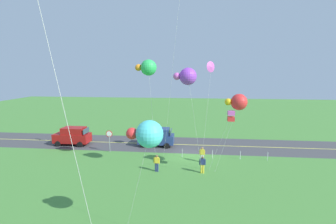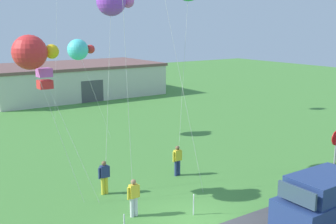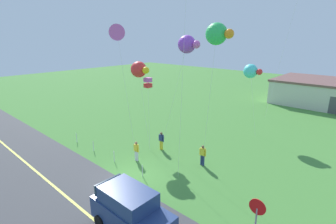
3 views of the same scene
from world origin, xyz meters
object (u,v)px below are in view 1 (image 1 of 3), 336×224
Objects in this scene: kite_pink_drift at (231,116)px; kite_green_far at (238,102)px; car_parked_east_near at (73,136)px; kite_red_low at (187,76)px; kite_yellow_high at (148,68)px; person_child_watcher at (157,163)px; kite_blue_mid at (211,67)px; kite_cyan_top at (148,134)px; car_suv_foreground at (157,137)px; person_adult_companion at (202,154)px; stop_sign at (109,137)px; person_adult_near at (202,164)px.

kite_green_far is at bearing -145.52° from kite_pink_drift.
kite_red_low reaches higher than car_parked_east_near.
person_child_watcher is at bearing -178.21° from kite_yellow_high.
car_parked_east_near is 0.43× the size of kite_yellow_high.
person_child_watcher is 10.66m from kite_blue_mid.
kite_blue_mid is at bearing 167.22° from car_parked_east_near.
kite_cyan_top is (-1.81, 9.71, -3.43)m from kite_yellow_high.
person_child_watcher is (-1.20, 7.98, -0.29)m from car_suv_foreground.
person_adult_companion is 0.17× the size of kite_red_low.
kite_red_low is 1.61× the size of kite_pink_drift.
kite_red_low is (1.48, 4.31, 7.93)m from person_adult_companion.
stop_sign is 0.27× the size of kite_red_low.
car_parked_east_near is 21.12m from kite_green_far.
person_child_watcher is at bearing 174.05° from person_adult_near.
kite_pink_drift reaches higher than car_parked_east_near.
car_parked_east_near reaches higher than person_adult_near.
car_suv_foreground is 10.67m from car_parked_east_near.
person_adult_near is 8.20m from kite_red_low.
person_child_watcher is at bearing 148.19° from car_parked_east_near.
kite_red_low is 1.40× the size of kite_cyan_top.
kite_green_far is at bearing 119.34° from kite_blue_mid.
car_suv_foreground is 11.59m from kite_yellow_high.
kite_yellow_high reaches higher than kite_blue_mid.
kite_blue_mid is at bearing 172.84° from stop_sign.
kite_red_low is 0.93× the size of kite_blue_mid.
car_parked_east_near is at bearing 148.66° from person_adult_near.
person_adult_companion is 0.27× the size of kite_pink_drift.
kite_green_far is at bearing 135.30° from car_suv_foreground.
kite_green_far is (-2.88, 0.30, 5.76)m from person_adult_near.
car_suv_foreground is at bearing -35.74° from kite_blue_mid.
kite_cyan_top is at bearing 119.24° from person_adult_companion.
person_adult_near and person_adult_companion have the same top height.
kite_yellow_high is at bearing 174.16° from person_adult_near.
kite_yellow_high reaches higher than car_suv_foreground.
kite_red_low reaches higher than stop_sign.
kite_red_low is at bearing -101.36° from kite_cyan_top.
car_parked_east_near is 22.01m from kite_cyan_top.
stop_sign is (-5.64, 2.41, 0.65)m from car_parked_east_near.
car_parked_east_near is at bearing -31.04° from kite_red_low.
kite_red_low is (-3.98, 9.43, 7.64)m from car_suv_foreground.
car_suv_foreground is at bearing -117.78° from person_child_watcher.
kite_green_far is 1.37m from kite_pink_drift.
stop_sign is 11.54m from person_adult_near.
car_parked_east_near is (10.65, 0.63, 0.00)m from car_suv_foreground.
car_parked_east_near is at bearing 27.65° from person_adult_companion.
person_adult_companion is 7.12m from kite_green_far.
kite_pink_drift is at bearing 165.62° from person_adult_companion.
car_suv_foreground is at bearing -82.57° from kite_cyan_top.
kite_blue_mid is 1.73× the size of kite_pink_drift.
kite_green_far is at bearing -12.85° from person_adult_near.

